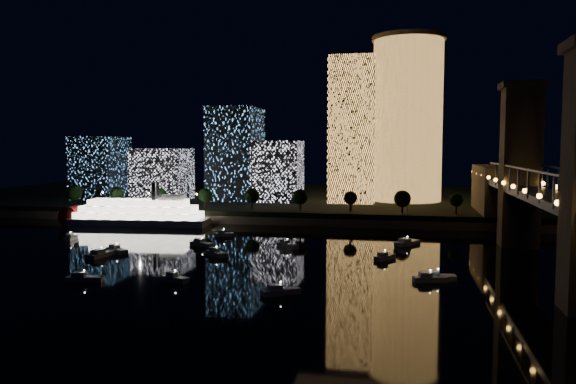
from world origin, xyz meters
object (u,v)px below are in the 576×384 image
tower_cylindrical (407,119)px  riverboat (133,214)px  tower_rectangular (353,130)px  truss_bridge (561,211)px

tower_cylindrical → riverboat: (-104.69, -69.60, -38.87)m
tower_cylindrical → riverboat: tower_cylindrical is taller
tower_cylindrical → riverboat: size_ratio=1.31×
riverboat → tower_rectangular: bearing=35.7°
tower_cylindrical → truss_bridge: tower_cylindrical is taller
truss_bridge → riverboat: 153.21m
tower_rectangular → truss_bridge: bearing=-64.9°
riverboat → tower_cylindrical: bearing=33.6°
tower_rectangular → truss_bridge: size_ratio=0.25×
truss_bridge → riverboat: bearing=154.6°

